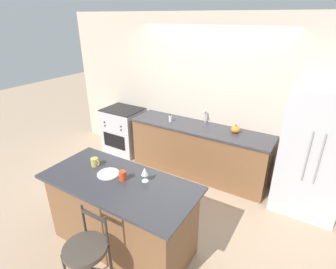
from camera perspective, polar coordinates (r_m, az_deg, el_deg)
ground_plane at (r=4.63m, az=4.42°, el=-10.25°), size 18.00×18.00×0.00m
wall_back at (r=4.61m, az=8.91°, el=8.07°), size 6.00×0.07×2.70m
back_counter at (r=4.68m, az=6.69°, el=-3.38°), size 2.46×0.67×0.91m
sink_faucet at (r=4.60m, az=8.09°, el=4.14°), size 0.02×0.13×0.22m
kitchen_island at (r=3.32m, az=-10.11°, el=-16.59°), size 1.82×0.84×0.94m
refrigerator at (r=4.12m, az=29.22°, el=-3.50°), size 0.85×0.71×1.83m
oven_range at (r=5.50m, az=-9.54°, el=0.91°), size 0.75×0.65×0.93m
bar_stool_near at (r=2.85m, az=-17.19°, el=-23.94°), size 0.41×0.41×0.99m
dinner_plate at (r=3.17m, az=-12.86°, el=-8.30°), size 0.26×0.26×0.02m
wine_glass at (r=2.92m, az=-5.09°, el=-8.06°), size 0.08×0.08×0.18m
coffee_mug at (r=3.35m, az=-15.64°, el=-5.80°), size 0.13×0.09×0.10m
tumbler_cup at (r=3.01m, az=-9.83°, el=-8.81°), size 0.08×0.08×0.11m
pumpkin_decoration at (r=4.33m, az=14.49°, el=1.10°), size 0.15×0.15×0.14m
soap_bottle at (r=4.64m, az=0.51°, el=3.48°), size 0.05×0.05×0.13m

